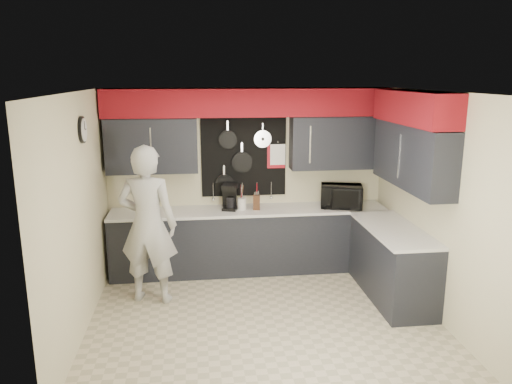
{
  "coord_description": "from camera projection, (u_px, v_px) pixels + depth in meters",
  "views": [
    {
      "loc": [
        -0.74,
        -5.33,
        2.78
      ],
      "look_at": [
        -0.02,
        0.5,
        1.39
      ],
      "focal_mm": 35.0,
      "sensor_mm": 36.0,
      "label": 1
    }
  ],
  "objects": [
    {
      "name": "coffee_maker",
      "position": [
        230.0,
        196.0,
        7.02
      ],
      "size": [
        0.26,
        0.29,
        0.36
      ],
      "rotation": [
        0.0,
        0.0,
        -0.27
      ],
      "color": "black",
      "rests_on": "base_cabinets"
    },
    {
      "name": "microwave",
      "position": [
        341.0,
        196.0,
        7.12
      ],
      "size": [
        0.66,
        0.52,
        0.32
      ],
      "primitive_type": "imported",
      "rotation": [
        0.0,
        0.0,
        -0.24
      ],
      "color": "black",
      "rests_on": "base_cabinets"
    },
    {
      "name": "ground",
      "position": [
        263.0,
        316.0,
        5.88
      ],
      "size": [
        4.0,
        4.0,
        0.0
      ],
      "primitive_type": "plane",
      "color": "#C0B395",
      "rests_on": "ground"
    },
    {
      "name": "utensil_crock",
      "position": [
        242.0,
        204.0,
        7.03
      ],
      "size": [
        0.12,
        0.12,
        0.16
      ],
      "primitive_type": "cylinder",
      "color": "silver",
      "rests_on": "base_cabinets"
    },
    {
      "name": "right_wall_assembly",
      "position": [
        415.0,
        147.0,
        5.9
      ],
      "size": [
        0.36,
        3.5,
        2.6
      ],
      "color": "beige",
      "rests_on": "ground"
    },
    {
      "name": "person",
      "position": [
        148.0,
        225.0,
        6.08
      ],
      "size": [
        0.81,
        0.63,
        1.98
      ],
      "primitive_type": "imported",
      "rotation": [
        0.0,
        0.0,
        2.91
      ],
      "color": "#B6B6B3",
      "rests_on": "ground"
    },
    {
      "name": "base_cabinets",
      "position": [
        287.0,
        246.0,
        6.92
      ],
      "size": [
        3.95,
        2.2,
        0.92
      ],
      "color": "black",
      "rests_on": "ground"
    },
    {
      "name": "knife_block",
      "position": [
        257.0,
        202.0,
        7.01
      ],
      "size": [
        0.11,
        0.11,
        0.21
      ],
      "primitive_type": "cube",
      "rotation": [
        0.0,
        0.0,
        -0.15
      ],
      "color": "#3D2613",
      "rests_on": "base_cabinets"
    },
    {
      "name": "back_wall_assembly",
      "position": [
        249.0,
        131.0,
        6.96
      ],
      "size": [
        4.0,
        0.36,
        2.6
      ],
      "color": "beige",
      "rests_on": "ground"
    },
    {
      "name": "left_wall_assembly",
      "position": [
        79.0,
        212.0,
        5.35
      ],
      "size": [
        0.05,
        3.5,
        2.6
      ],
      "color": "beige",
      "rests_on": "ground"
    }
  ]
}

